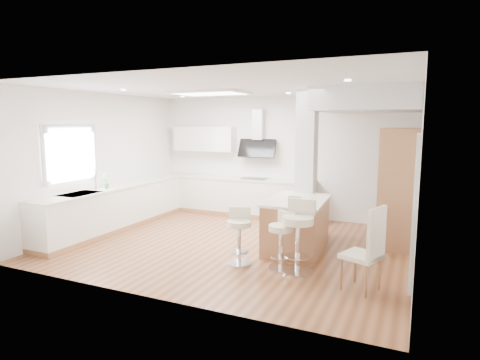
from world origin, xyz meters
The scene contains 18 objects.
ground centered at (0.00, 0.00, 0.00)m, with size 6.00×6.00×0.00m, color #925936.
ceiling centered at (0.00, 0.00, 0.00)m, with size 6.00×5.00×0.02m, color silver.
wall_back centered at (0.00, 2.50, 1.40)m, with size 6.00×0.04×2.80m, color white.
wall_left centered at (-3.00, 0.00, 1.40)m, with size 0.04×5.00×2.80m, color white.
wall_right centered at (3.00, 0.00, 1.40)m, with size 0.04×5.00×2.80m, color white.
skylight centered at (-0.79, 0.60, 2.77)m, with size 4.10×2.10×0.06m.
window_left centered at (-2.96, -0.90, 1.69)m, with size 0.06×1.28×1.07m.
doorway_right centered at (2.97, -0.60, 1.00)m, with size 0.05×1.00×2.10m.
counter_left centered at (-2.70, 0.23, 0.46)m, with size 0.63×4.50×1.35m.
counter_back centered at (-0.91, 2.22, 0.70)m, with size 3.62×0.63×2.50m.
pillar centered at (1.05, 0.95, 1.40)m, with size 0.35×0.35×2.80m.
soffit centered at (2.10, 1.40, 2.60)m, with size 1.78×2.20×0.40m.
oven_column centered at (2.68, 1.23, 1.05)m, with size 0.63×1.21×2.10m.
peninsula centered at (1.11, 0.13, 0.45)m, with size 1.05×1.52×0.96m.
bar_stool_a centered at (0.50, -0.91, 0.50)m, with size 0.51×0.51×0.88m.
bar_stool_b centered at (1.18, -0.87, 0.49)m, with size 0.51×0.51×0.87m.
bar_stool_c centered at (1.43, -0.87, 0.60)m, with size 0.49×0.49×1.07m.
dining_chair centered at (2.46, -1.21, 0.61)m, with size 0.58×0.58×1.14m.
Camera 1 is at (2.98, -6.43, 2.18)m, focal length 30.00 mm.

